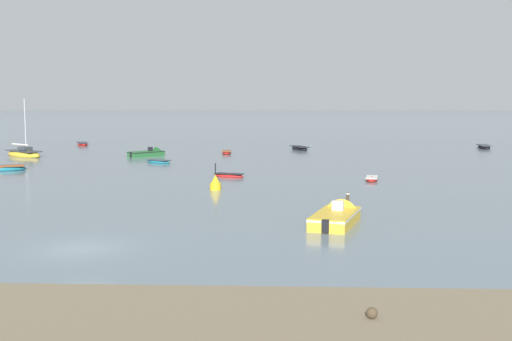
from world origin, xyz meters
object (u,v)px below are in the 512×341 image
rowboat_moored_4 (484,147)px  mooring_post_left (348,205)px  motorboat_moored_0 (151,154)px  channel_buoy (215,184)px  rowboat_moored_3 (229,176)px  rowboat_moored_9 (1,169)px  rowboat_moored_6 (159,162)px  rowboat_moored_7 (83,144)px  sailboat_moored_0 (24,154)px  rowboat_moored_0 (372,179)px  rowboat_moored_2 (300,148)px  motorboat_moored_2 (338,218)px  rowboat_moored_10 (227,153)px

rowboat_moored_4 → mooring_post_left: bearing=159.9°
motorboat_moored_0 → channel_buoy: (11.41, -30.37, 0.22)m
rowboat_moored_3 → rowboat_moored_9: 23.77m
rowboat_moored_6 → mooring_post_left: 37.31m
rowboat_moored_3 → rowboat_moored_7: size_ratio=0.70×
rowboat_moored_4 → sailboat_moored_0: bearing=109.0°
rowboat_moored_7 → channel_buoy: bearing=-177.1°
rowboat_moored_4 → rowboat_moored_7: bearing=91.0°
rowboat_moored_7 → mooring_post_left: (35.36, -60.09, 0.54)m
rowboat_moored_0 → rowboat_moored_6: 26.50m
rowboat_moored_3 → motorboat_moored_0: bearing=-42.0°
sailboat_moored_0 → rowboat_moored_2: bearing=57.6°
motorboat_moored_2 → mooring_post_left: 1.91m
rowboat_moored_7 → mooring_post_left: mooring_post_left is taller
rowboat_moored_0 → motorboat_moored_2: size_ratio=0.49×
sailboat_moored_0 → motorboat_moored_2: 55.15m
rowboat_moored_2 → rowboat_moored_0: bearing=-12.2°
rowboat_moored_6 → rowboat_moored_10: size_ratio=0.96×
motorboat_moored_0 → motorboat_moored_2: size_ratio=0.80×
rowboat_moored_4 → rowboat_moored_10: bearing=110.9°
rowboat_moored_0 → rowboat_moored_2: (-5.46, 34.60, 0.06)m
rowboat_moored_0 → motorboat_moored_0: motorboat_moored_0 is taller
rowboat_moored_6 → channel_buoy: channel_buoy is taller
rowboat_moored_7 → channel_buoy: (26.06, -48.73, 0.28)m
rowboat_moored_2 → rowboat_moored_7: bearing=-124.0°
rowboat_moored_6 → channel_buoy: bearing=-36.8°
sailboat_moored_0 → motorboat_moored_0: 15.93m
rowboat_moored_4 → motorboat_moored_2: (-26.45, -58.11, 0.09)m
rowboat_moored_6 → rowboat_moored_10: 14.37m
rowboat_moored_0 → rowboat_moored_10: size_ratio=0.89×
motorboat_moored_0 → rowboat_moored_6: (2.72, -9.05, -0.11)m
rowboat_moored_4 → rowboat_moored_10: 38.71m
motorboat_moored_0 → motorboat_moored_2: 47.83m
motorboat_moored_0 → mooring_post_left: size_ratio=2.98×
rowboat_moored_0 → channel_buoy: channel_buoy is taller
channel_buoy → mooring_post_left: (9.30, -11.35, 0.26)m
rowboat_moored_4 → rowboat_moored_9: bearing=123.5°
rowboat_moored_3 → rowboat_moored_9: size_ratio=0.61×
rowboat_moored_7 → channel_buoy: 55.26m
motorboat_moored_2 → rowboat_moored_10: bearing=29.3°
rowboat_moored_0 → rowboat_moored_7: bearing=52.9°
rowboat_moored_2 → rowboat_moored_3: size_ratio=1.51×
rowboat_moored_2 → rowboat_moored_7: (-33.84, 7.68, -0.01)m
rowboat_moored_4 → rowboat_moored_10: rowboat_moored_4 is taller
rowboat_moored_2 → mooring_post_left: size_ratio=2.78×
motorboat_moored_0 → motorboat_moored_2: (20.00, -43.44, 0.03)m
motorboat_moored_2 → rowboat_moored_7: bearing=45.8°
sailboat_moored_0 → rowboat_moored_3: size_ratio=2.48×
rowboat_moored_7 → mooring_post_left: bearing=-174.7°
rowboat_moored_6 → rowboat_moored_10: (6.61, 12.76, 0.01)m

